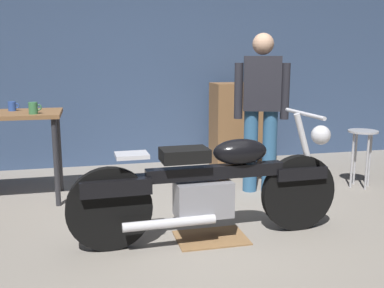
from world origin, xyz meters
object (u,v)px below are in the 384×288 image
object	(u,v)px
mug_green_speckled	(33,108)
mug_blue_enamel	(12,106)
shop_stool	(362,143)
person_standing	(261,106)
wooden_dresser	(242,125)
motorcycle	(212,185)

from	to	relation	value
mug_green_speckled	mug_blue_enamel	world-z (taller)	mug_green_speckled
shop_stool	person_standing	bearing A→B (deg)	174.11
wooden_dresser	mug_green_speckled	bearing A→B (deg)	-156.77
mug_blue_enamel	mug_green_speckled	bearing A→B (deg)	-52.63
shop_stool	wooden_dresser	distance (m)	1.56
mug_blue_enamel	shop_stool	bearing A→B (deg)	-7.60
person_standing	mug_blue_enamel	distance (m)	2.53
mug_green_speckled	shop_stool	bearing A→B (deg)	-3.04
shop_stool	mug_green_speckled	xyz separation A→B (m)	(-3.42, 0.18, 0.46)
wooden_dresser	mug_green_speckled	size ratio (longest dim) A/B	9.20
person_standing	shop_stool	distance (m)	1.23
shop_stool	wooden_dresser	xyz separation A→B (m)	(-0.95, 1.24, 0.05)
person_standing	wooden_dresser	world-z (taller)	person_standing
mug_green_speckled	motorcycle	bearing A→B (deg)	-39.83
motorcycle	shop_stool	size ratio (longest dim) A/B	3.42
wooden_dresser	mug_blue_enamel	bearing A→B (deg)	-164.39
motorcycle	wooden_dresser	bearing A→B (deg)	63.07
shop_stool	mug_green_speckled	world-z (taller)	mug_green_speckled
person_standing	shop_stool	world-z (taller)	person_standing
person_standing	mug_green_speckled	distance (m)	2.27
motorcycle	person_standing	xyz separation A→B (m)	(0.86, 1.12, 0.48)
motorcycle	shop_stool	xyz separation A→B (m)	(2.01, 1.00, 0.05)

